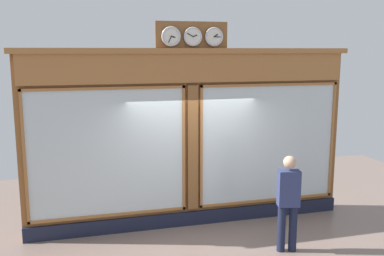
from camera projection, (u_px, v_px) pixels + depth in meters
The scene contains 2 objects.
shop_facade at pixel (190, 138), 8.46m from camera, with size 6.46×0.42×3.95m.
pedestrian at pixel (288, 199), 7.35m from camera, with size 0.40×0.30×1.69m.
Camera 1 is at (2.13, 7.89, 3.42)m, focal length 40.56 mm.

